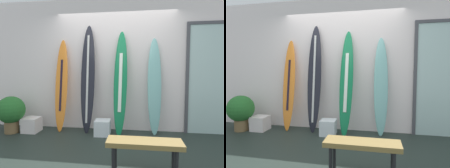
{
  "view_description": "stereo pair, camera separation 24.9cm",
  "coord_description": "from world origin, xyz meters",
  "views": [
    {
      "loc": [
        0.48,
        -2.82,
        1.29
      ],
      "look_at": [
        -0.04,
        0.95,
        1.01
      ],
      "focal_mm": 30.46,
      "sensor_mm": 36.0,
      "label": 1
    },
    {
      "loc": [
        0.73,
        -2.78,
        1.29
      ],
      "look_at": [
        -0.04,
        0.95,
        1.01
      ],
      "focal_mm": 30.46,
      "sensor_mm": 36.0,
      "label": 2
    }
  ],
  "objects": [
    {
      "name": "ground",
      "position": [
        0.0,
        0.0,
        -0.02
      ],
      "size": [
        8.0,
        8.0,
        0.04
      ],
      "primitive_type": "cube",
      "color": "#232E28"
    },
    {
      "name": "wall_back",
      "position": [
        0.0,
        1.3,
        1.4
      ],
      "size": [
        7.2,
        0.2,
        2.8
      ],
      "primitive_type": "cube",
      "color": "white",
      "rests_on": "ground"
    },
    {
      "name": "surfboard_sunset",
      "position": [
        -1.13,
        1.0,
        0.97
      ],
      "size": [
        0.27,
        0.34,
        1.94
      ],
      "color": "orange",
      "rests_on": "ground"
    },
    {
      "name": "surfboard_charcoal",
      "position": [
        -0.55,
        0.99,
        1.11
      ],
      "size": [
        0.29,
        0.37,
        2.22
      ],
      "color": "black",
      "rests_on": "ground"
    },
    {
      "name": "surfboard_emerald",
      "position": [
        0.13,
        0.94,
        1.04
      ],
      "size": [
        0.29,
        0.51,
        2.09
      ],
      "color": "#147845",
      "rests_on": "ground"
    },
    {
      "name": "surfboard_seafoam",
      "position": [
        0.81,
        1.03,
        0.97
      ],
      "size": [
        0.29,
        0.31,
        1.93
      ],
      "color": "#7CBEB8",
      "rests_on": "ground"
    },
    {
      "name": "display_block_left",
      "position": [
        -1.71,
        0.8,
        0.15
      ],
      "size": [
        0.32,
        0.32,
        0.3
      ],
      "color": "silver",
      "rests_on": "ground"
    },
    {
      "name": "display_block_center",
      "position": [
        -0.21,
        0.81,
        0.15
      ],
      "size": [
        0.31,
        0.31,
        0.3
      ],
      "color": "white",
      "rests_on": "ground"
    },
    {
      "name": "glass_door",
      "position": [
        1.99,
        1.18,
        1.15
      ],
      "size": [
        1.12,
        0.06,
        2.24
      ],
      "color": "silver",
      "rests_on": "ground"
    },
    {
      "name": "potted_plant",
      "position": [
        -2.09,
        0.7,
        0.44
      ],
      "size": [
        0.55,
        0.55,
        0.75
      ],
      "color": "brown",
      "rests_on": "ground"
    },
    {
      "name": "bench",
      "position": [
        0.56,
        -0.53,
        0.37
      ],
      "size": [
        0.92,
        0.29,
        0.43
      ],
      "color": "olive",
      "rests_on": "ground"
    }
  ]
}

